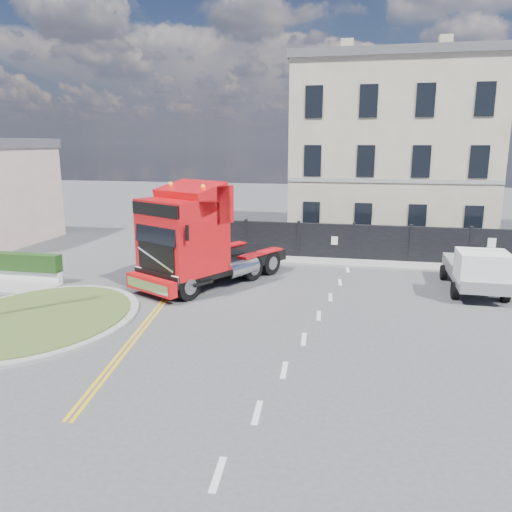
# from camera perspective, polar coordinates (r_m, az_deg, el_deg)

# --- Properties ---
(ground) EXTENTS (120.00, 120.00, 0.00)m
(ground) POSITION_cam_1_polar(r_m,az_deg,el_deg) (19.74, -1.33, -5.87)
(ground) COLOR #424244
(ground) RESTS_ON ground
(traffic_island) EXTENTS (6.80, 6.80, 0.17)m
(traffic_island) POSITION_cam_1_polar(r_m,az_deg,el_deg) (19.93, -23.58, -6.55)
(traffic_island) COLOR gray
(traffic_island) RESTS_ON ground
(hoarding_fence) EXTENTS (18.80, 0.25, 2.00)m
(hoarding_fence) POSITION_cam_1_polar(r_m,az_deg,el_deg) (27.81, 16.29, 1.26)
(hoarding_fence) COLOR black
(hoarding_fence) RESTS_ON ground
(georgian_building) EXTENTS (12.30, 10.30, 12.80)m
(georgian_building) POSITION_cam_1_polar(r_m,az_deg,el_deg) (34.75, 14.97, 11.48)
(georgian_building) COLOR beige
(georgian_building) RESTS_ON ground
(pavement_far) EXTENTS (20.00, 1.60, 0.12)m
(pavement_far) POSITION_cam_1_polar(r_m,az_deg,el_deg) (27.10, 15.14, -1.00)
(pavement_far) COLOR gray
(pavement_far) RESTS_ON ground
(truck) EXTENTS (6.08, 8.00, 4.54)m
(truck) POSITION_cam_1_polar(r_m,az_deg,el_deg) (22.23, -6.93, 1.60)
(truck) COLOR black
(truck) RESTS_ON ground
(flatbed_pickup) EXTENTS (2.19, 4.92, 2.04)m
(flatbed_pickup) POSITION_cam_1_polar(r_m,az_deg,el_deg) (22.80, 24.09, -1.58)
(flatbed_pickup) COLOR slate
(flatbed_pickup) RESTS_ON ground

